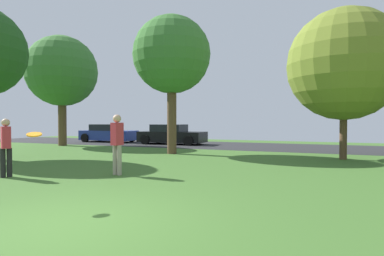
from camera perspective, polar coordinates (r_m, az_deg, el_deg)
ground_plane at (r=5.40m, az=-21.91°, el=-15.86°), size 44.00×44.00×0.00m
road_strip at (r=20.08m, az=11.87°, el=-3.25°), size 44.00×6.40×0.01m
oak_tree_center at (r=14.59m, az=25.63°, el=10.21°), size 4.55×4.55×6.16m
birch_tree_lone at (r=15.64m, az=-3.67°, el=12.88°), size 3.73×3.73×6.63m
maple_tree_far at (r=22.16m, az=-22.32°, el=9.36°), size 4.47×4.47×6.99m
person_thrower at (r=10.31m, az=-30.42°, el=-2.65°), size 0.39×0.35×1.65m
person_bystander at (r=9.53m, az=-13.30°, el=-2.33°), size 0.30×0.35×1.77m
frisbee_disc at (r=6.70m, az=-26.47°, el=-1.04°), size 0.38×0.38×0.09m
parked_car_blue at (r=24.60m, az=-14.83°, el=-1.00°), size 4.21×1.92×1.32m
parked_car_black at (r=21.61m, az=-3.72°, el=-1.26°), size 4.53×2.00×1.34m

